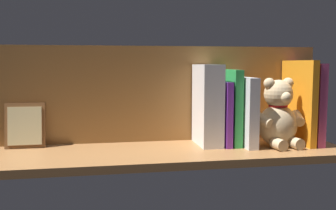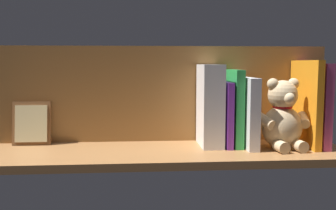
{
  "view_description": "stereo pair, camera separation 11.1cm",
  "coord_description": "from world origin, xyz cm",
  "views": [
    {
      "loc": [
        19.73,
        108.4,
        24.65
      ],
      "look_at": [
        0.0,
        0.0,
        12.86
      ],
      "focal_mm": 41.61,
      "sensor_mm": 36.0,
      "label": 1
    },
    {
      "loc": [
        8.76,
        109.83,
        24.65
      ],
      "look_at": [
        0.0,
        0.0,
        12.86
      ],
      "focal_mm": 41.61,
      "sensor_mm": 36.0,
      "label": 2
    }
  ],
  "objects": [
    {
      "name": "ground_plane",
      "position": [
        0.0,
        0.0,
        -1.1
      ],
      "size": [
        103.37,
        30.58,
        2.2
      ],
      "primitive_type": "cube",
      "color": "#9E6B3D"
    },
    {
      "name": "shelf_back_panel",
      "position": [
        0.0,
        -13.04,
        15.04
      ],
      "size": [
        103.37,
        1.5,
        30.09
      ],
      "primitive_type": "cube",
      "color": "olive",
      "rests_on": "ground_plane"
    },
    {
      "name": "book_0",
      "position": [
        -44.35,
        -2.48,
        12.3
      ],
      "size": [
        2.44,
        18.82,
        24.61
      ],
      "primitive_type": "cube",
      "color": "#B23F72",
      "rests_on": "ground_plane"
    },
    {
      "name": "book_1",
      "position": [
        -41.54,
        -2.37,
        12.79
      ],
      "size": [
        2.02,
        19.03,
        25.59
      ],
      "primitive_type": "cube",
      "color": "orange",
      "rests_on": "ground_plane"
    },
    {
      "name": "teddy_bear",
      "position": [
        -33.21,
        1.34,
        9.0
      ],
      "size": [
        16.49,
        14.01,
        20.46
      ],
      "rotation": [
        0.0,
        0.0,
        0.12
      ],
      "color": "#D1B284",
      "rests_on": "ground_plane"
    },
    {
      "name": "book_2",
      "position": [
        -23.71,
        -2.88,
        10.27
      ],
      "size": [
        3.06,
        18.02,
        20.55
      ],
      "primitive_type": "cube",
      "color": "silver",
      "rests_on": "ground_plane"
    },
    {
      "name": "book_3",
      "position": [
        -20.37,
        -4.48,
        11.4
      ],
      "size": [
        2.48,
        14.81,
        22.79
      ],
      "primitive_type": "cube",
      "color": "green",
      "rests_on": "ground_plane"
    },
    {
      "name": "book_4",
      "position": [
        -17.63,
        -4.43,
        9.6
      ],
      "size": [
        1.86,
        14.91,
        19.19
      ],
      "primitive_type": "cube",
      "color": "purple",
      "rests_on": "ground_plane"
    },
    {
      "name": "dictionary_thick_white",
      "position": [
        -13.03,
        -4.58,
        12.18
      ],
      "size": [
        6.19,
        14.41,
        24.36
      ],
      "primitive_type": "cube",
      "color": "white",
      "rests_on": "ground_plane"
    },
    {
      "name": "picture_frame_leaning",
      "position": [
        40.79,
        -9.86,
        6.55
      ],
      "size": [
        11.3,
        3.52,
        13.3
      ],
      "color": "brown",
      "rests_on": "ground_plane"
    }
  ]
}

